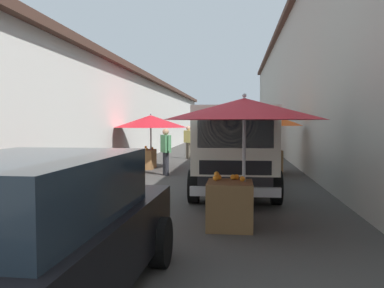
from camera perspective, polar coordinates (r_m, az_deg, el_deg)
name	(u,v)px	position (r m, az deg, el deg)	size (l,w,h in m)	color
ground	(207,170)	(14.75, 2.22, -3.66)	(90.00, 90.00, 0.00)	#3D3A38
building_left_whitewash	(56,115)	(18.64, -18.81, 3.90)	(49.80, 7.50, 4.08)	silver
building_right_concrete	(383,80)	(17.90, 25.54, 8.17)	(49.80, 7.50, 6.80)	#A39E93
fruit_stall_mid_lane	(150,126)	(14.91, -5.97, 2.63)	(2.69, 2.69, 2.08)	#9E9EA3
fruit_stall_near_right	(257,121)	(20.35, 9.20, 3.19)	(2.20, 2.20, 2.34)	#9E9EA3
fruit_stall_far_left	(271,127)	(13.76, 11.14, 2.39)	(2.17, 2.17, 2.10)	#9E9EA3
fruit_stall_near_left	(242,124)	(6.59, 7.14, 2.90)	(2.66, 2.66, 2.21)	#9E9EA3
hatchback_car	(33,235)	(3.91, -21.74, -11.97)	(3.95, 2.00, 1.45)	black
delivery_truck	(235,153)	(9.24, 6.09, -1.25)	(4.94, 2.02, 2.08)	black
vendor_by_crates	(188,140)	(18.98, -0.52, 0.57)	(0.44, 0.50, 1.56)	#665B4C
vendor_in_shade	(166,149)	(13.10, -3.76, -0.69)	(0.54, 0.41, 1.53)	#232328
parked_scooter	(59,187)	(8.43, -18.38, -5.86)	(1.65, 0.64, 1.14)	black
plastic_stool	(245,167)	(12.85, 7.50, -3.23)	(0.30, 0.30, 0.43)	#194CB2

